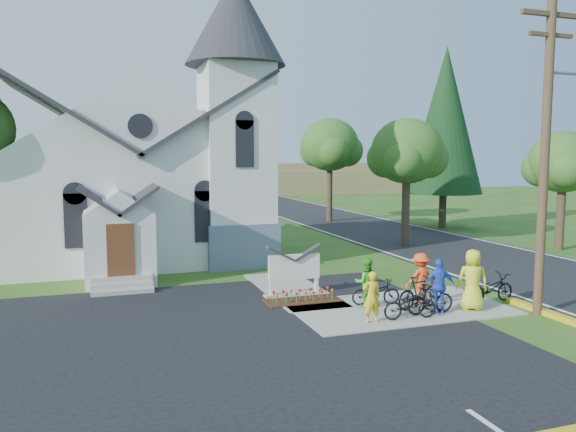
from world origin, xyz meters
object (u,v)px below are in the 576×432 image
object	(u,v)px
bike_0	(410,304)
cyclist_3	(421,279)
bike_2	(376,292)
bike_3	(430,299)
church_sign	(294,268)
cyclist_4	(472,280)
cyclist_0	(372,297)
bike_1	(419,292)
utility_pole	(547,142)
bike_4	(491,288)
cyclist_1	(366,282)
cyclist_2	(439,286)

from	to	relation	value
bike_0	cyclist_3	world-z (taller)	cyclist_3
bike_2	bike_3	xyz separation A→B (m)	(1.11, -1.53, 0.06)
bike_2	cyclist_3	size ratio (longest dim) A/B	0.94
church_sign	cyclist_4	distance (m)	6.04
cyclist_0	bike_3	distance (m)	2.18
church_sign	cyclist_3	world-z (taller)	cyclist_3
bike_1	cyclist_4	world-z (taller)	cyclist_4
cyclist_4	cyclist_0	bearing A→B (deg)	27.60
utility_pole	bike_0	xyz separation A→B (m)	(-4.24, 0.70, -4.90)
bike_0	bike_2	size ratio (longest dim) A/B	1.06
cyclist_3	bike_2	bearing A→B (deg)	-16.57
church_sign	cyclist_3	size ratio (longest dim) A/B	1.28
bike_4	church_sign	bearing A→B (deg)	54.70
bike_2	church_sign	bearing A→B (deg)	55.00
bike_4	cyclist_1	bearing A→B (deg)	70.48
bike_1	cyclist_2	world-z (taller)	cyclist_2
cyclist_3	bike_4	distance (m)	2.45
cyclist_1	bike_3	bearing A→B (deg)	155.07
church_sign	bike_2	xyz separation A→B (m)	(2.10, -2.19, -0.55)
cyclist_0	cyclist_1	bearing A→B (deg)	-109.50
bike_2	cyclist_3	distance (m)	1.58
cyclist_2	bike_3	world-z (taller)	cyclist_2
cyclist_0	bike_4	bearing A→B (deg)	-169.49
cyclist_4	utility_pole	bearing A→B (deg)	176.75
cyclist_1	utility_pole	bearing A→B (deg)	172.66
cyclist_1	cyclist_3	bearing A→B (deg)	-169.90
bike_0	cyclist_3	xyz separation A→B (m)	(1.25, 1.43, 0.41)
cyclist_0	bike_2	bearing A→B (deg)	-118.87
cyclist_3	cyclist_4	distance (m)	1.66
cyclist_0	bike_0	distance (m)	1.31
utility_pole	cyclist_1	bearing A→B (deg)	153.33
utility_pole	cyclist_0	size ratio (longest dim) A/B	6.47
cyclist_0	bike_1	world-z (taller)	cyclist_0
utility_pole	cyclist_4	xyz separation A→B (m)	(-1.81, 0.97, -4.37)
church_sign	bike_0	bearing A→B (deg)	-59.86
church_sign	bike_4	xyz separation A→B (m)	(5.90, -3.22, -0.48)
cyclist_4	bike_4	size ratio (longest dim) A/B	1.05
bike_3	cyclist_4	distance (m)	1.62
cyclist_1	bike_4	size ratio (longest dim) A/B	0.85
bike_2	cyclist_4	size ratio (longest dim) A/B	0.82
bike_0	bike_2	distance (m)	1.82
church_sign	cyclist_1	xyz separation A→B (m)	(1.72, -2.27, -0.18)
cyclist_1	cyclist_4	world-z (taller)	cyclist_4
cyclist_4	bike_3	bearing A→B (deg)	24.21
cyclist_1	bike_2	world-z (taller)	cyclist_1
utility_pole	cyclist_2	world-z (taller)	utility_pole
utility_pole	cyclist_0	world-z (taller)	utility_pole
bike_3	utility_pole	bearing A→B (deg)	-105.56
bike_2	bike_3	distance (m)	1.89
utility_pole	bike_0	size ratio (longest dim) A/B	5.83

